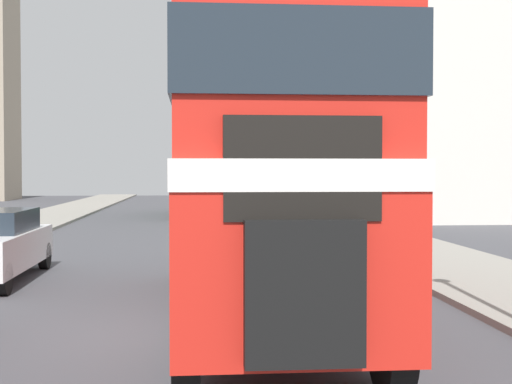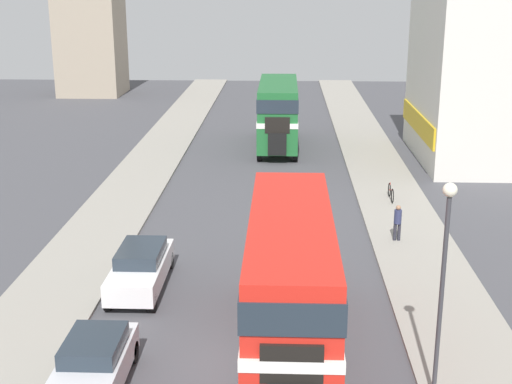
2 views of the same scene
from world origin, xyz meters
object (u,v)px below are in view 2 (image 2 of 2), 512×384
(pedestrian_walking, at_px, (398,221))
(street_lamp, at_px, (444,261))
(car_parked_near, at_px, (94,364))
(bicycle_on_pavement, at_px, (391,193))
(bus_distant, at_px, (278,109))
(double_decker_bus, at_px, (290,273))
(car_parked_mid, at_px, (141,267))

(pedestrian_walking, bearing_deg, street_lamp, -93.75)
(car_parked_near, relative_size, bicycle_on_pavement, 2.22)
(bus_distant, height_order, car_parked_near, bus_distant)
(double_decker_bus, relative_size, bus_distant, 1.07)
(double_decker_bus, distance_m, street_lamp, 4.71)
(double_decker_bus, relative_size, car_parked_near, 2.55)
(bus_distant, bearing_deg, pedestrian_walking, -73.54)
(double_decker_bus, height_order, street_lamp, street_lamp)
(bus_distant, bearing_deg, bicycle_on_pavement, -64.00)
(pedestrian_walking, bearing_deg, bus_distant, 106.46)
(car_parked_mid, relative_size, pedestrian_walking, 2.97)
(bus_distant, bearing_deg, street_lamp, -81.41)
(bus_distant, distance_m, car_parked_near, 29.60)
(double_decker_bus, height_order, bus_distant, bus_distant)
(car_parked_mid, distance_m, bicycle_on_pavement, 14.96)
(street_lamp, bearing_deg, bicycle_on_pavement, 85.66)
(bus_distant, relative_size, pedestrian_walking, 6.01)
(car_parked_near, relative_size, street_lamp, 0.67)
(car_parked_mid, bearing_deg, street_lamp, -36.74)
(car_parked_mid, xyz_separation_m, bicycle_on_pavement, (10.44, 10.71, -0.30))
(bus_distant, relative_size, car_parked_mid, 2.02)
(bus_distant, height_order, car_parked_mid, bus_distant)
(street_lamp, bearing_deg, bus_distant, 98.59)
(double_decker_bus, bearing_deg, car_parked_mid, 140.30)
(bus_distant, relative_size, car_parked_near, 2.38)
(car_parked_near, bearing_deg, bus_distant, 80.96)
(bus_distant, distance_m, pedestrian_walking, 18.41)
(bicycle_on_pavement, bearing_deg, pedestrian_walking, -95.53)
(car_parked_mid, distance_m, pedestrian_walking, 11.04)
(pedestrian_walking, distance_m, street_lamp, 12.12)
(bicycle_on_pavement, relative_size, street_lamp, 0.30)
(bus_distant, relative_size, bicycle_on_pavement, 5.27)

